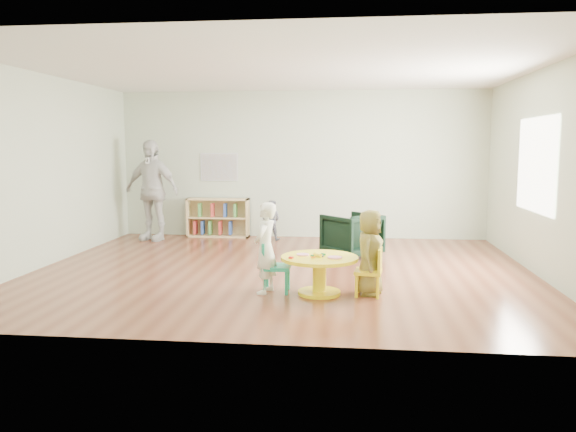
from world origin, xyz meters
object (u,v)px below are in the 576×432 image
(armchair, at_px, (352,235))
(adult_caretaker, at_px, (151,190))
(bookshelf, at_px, (218,218))
(child_left, at_px, (265,248))
(activity_table, at_px, (319,268))
(kid_chair_right, at_px, (372,270))
(child_right, at_px, (370,252))
(toddler, at_px, (271,220))
(kid_chair_left, at_px, (273,265))

(armchair, distance_m, adult_caretaker, 3.96)
(bookshelf, distance_m, child_left, 4.39)
(activity_table, bearing_deg, kid_chair_right, -0.70)
(child_right, distance_m, toddler, 4.11)
(bookshelf, bearing_deg, child_right, -55.23)
(child_right, height_order, adult_caretaker, adult_caretaker)
(bookshelf, height_order, armchair, bookshelf)
(child_right, bearing_deg, bookshelf, 48.40)
(child_left, distance_m, toddler, 3.83)
(adult_caretaker, bearing_deg, toddler, 20.48)
(kid_chair_left, height_order, armchair, armchair)
(activity_table, height_order, adult_caretaker, adult_caretaker)
(toddler, distance_m, adult_caretaker, 2.30)
(armchair, bearing_deg, adult_caretaker, -61.28)
(kid_chair_right, xyz_separation_m, child_right, (-0.03, 0.06, 0.20))
(adult_caretaker, bearing_deg, kid_chair_left, -37.50)
(kid_chair_right, height_order, child_left, child_left)
(activity_table, height_order, child_left, child_left)
(activity_table, xyz_separation_m, child_left, (-0.65, -0.01, 0.23))
(kid_chair_left, height_order, child_left, child_left)
(activity_table, relative_size, kid_chair_right, 1.60)
(kid_chair_right, bearing_deg, kid_chair_left, 94.73)
(activity_table, distance_m, bookshelf, 4.65)
(child_left, bearing_deg, kid_chair_left, 135.43)
(toddler, height_order, adult_caretaker, adult_caretaker)
(bookshelf, height_order, child_right, child_right)
(kid_chair_right, bearing_deg, child_right, 28.79)
(kid_chair_right, relative_size, child_right, 0.57)
(adult_caretaker, bearing_deg, activity_table, -32.58)
(kid_chair_left, bearing_deg, armchair, 156.08)
(kid_chair_left, xyz_separation_m, child_left, (-0.08, -0.05, 0.22))
(armchair, height_order, child_right, child_right)
(kid_chair_right, relative_size, child_left, 0.52)
(bookshelf, bearing_deg, toddler, -15.04)
(armchair, xyz_separation_m, child_right, (0.20, -2.28, 0.16))
(kid_chair_right, distance_m, bookshelf, 4.98)
(activity_table, xyz_separation_m, adult_caretaker, (-3.33, 3.55, 0.62))
(armchair, bearing_deg, child_right, 51.84)
(child_left, height_order, toddler, child_left)
(kid_chair_right, height_order, adult_caretaker, adult_caretaker)
(bookshelf, relative_size, child_left, 1.10)
(armchair, height_order, toddler, toddler)
(kid_chair_left, bearing_deg, bookshelf, -159.30)
(child_right, height_order, toddler, child_right)
(child_left, relative_size, child_right, 1.08)
(child_left, relative_size, adult_caretaker, 0.58)
(kid_chair_left, xyz_separation_m, child_right, (1.16, 0.01, 0.18))
(child_right, bearing_deg, activity_table, 109.16)
(kid_chair_right, relative_size, bookshelf, 0.48)
(kid_chair_left, relative_size, kid_chair_right, 1.07)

